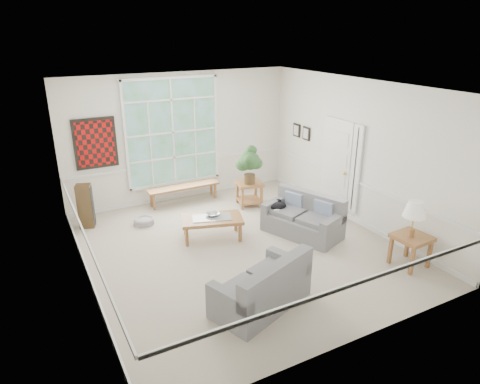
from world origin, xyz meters
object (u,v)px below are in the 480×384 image
loveseat_front (261,282)px  side_table (410,251)px  loveseat_right (303,216)px  end_table (249,194)px  coffee_table (212,228)px

loveseat_front → side_table: 2.90m
side_table → loveseat_right: bearing=116.9°
end_table → coffee_table: bearing=-142.2°
loveseat_right → coffee_table: 1.82m
loveseat_right → end_table: size_ratio=2.67×
end_table → side_table: bearing=-72.9°
coffee_table → end_table: 1.87m
coffee_table → side_table: 3.66m
loveseat_front → end_table: (1.75, 3.50, -0.12)m
side_table → end_table: bearing=107.1°
loveseat_right → coffee_table: bearing=135.9°
side_table → loveseat_front: bearing=175.8°
coffee_table → side_table: (2.62, -2.57, 0.07)m
coffee_table → loveseat_right: bearing=-5.0°
end_table → side_table: (1.14, -3.71, 0.00)m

